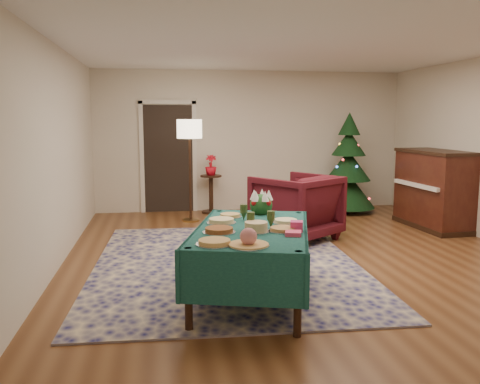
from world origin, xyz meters
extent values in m
plane|color=#593319|center=(0.00, 0.00, 0.00)|extent=(7.00, 7.00, 0.00)
plane|color=white|center=(0.00, 0.00, 2.70)|extent=(7.00, 7.00, 0.00)
plane|color=beige|center=(0.00, 3.50, 1.35)|extent=(6.00, 0.00, 6.00)
plane|color=beige|center=(0.00, -3.50, 1.35)|extent=(6.00, 0.00, 6.00)
plane|color=beige|center=(-3.00, 0.00, 1.35)|extent=(0.00, 7.00, 7.00)
cube|color=black|center=(-1.60, 3.48, 1.02)|extent=(0.92, 0.02, 2.04)
cube|color=silver|center=(-2.10, 3.48, 1.05)|extent=(0.08, 0.04, 2.14)
cube|color=silver|center=(-1.10, 3.48, 1.05)|extent=(0.08, 0.04, 2.14)
cube|color=silver|center=(-1.60, 3.48, 2.10)|extent=(1.08, 0.04, 0.08)
cube|color=#151751|center=(-0.98, -0.27, 0.01)|extent=(3.36, 4.32, 0.02)
cylinder|color=black|center=(-1.55, -2.19, 0.37)|extent=(0.07, 0.07, 0.73)
cylinder|color=black|center=(-1.10, -0.55, 0.37)|extent=(0.07, 0.07, 0.73)
cylinder|color=black|center=(-0.67, -2.43, 0.37)|extent=(0.07, 0.07, 0.73)
cylinder|color=black|center=(-0.22, -0.80, 0.37)|extent=(0.07, 0.07, 0.73)
cube|color=#123E3F|center=(-0.88, -1.49, 0.71)|extent=(1.53, 2.07, 0.04)
cube|color=#123E3F|center=(-0.64, -0.61, 0.50)|extent=(1.07, 0.32, 0.46)
cube|color=#123E3F|center=(-1.13, -2.37, 0.50)|extent=(1.07, 0.32, 0.46)
cube|color=#123E3F|center=(-0.38, -1.63, 0.50)|extent=(0.53, 1.82, 0.46)
cube|color=#123E3F|center=(-1.39, -1.35, 0.50)|extent=(0.53, 1.82, 0.46)
cylinder|color=silver|center=(-1.32, -2.12, 0.74)|extent=(0.32, 0.32, 0.01)
cylinder|color=tan|center=(-1.32, -2.12, 0.76)|extent=(0.27, 0.27, 0.03)
cylinder|color=silver|center=(-1.04, -2.21, 0.74)|extent=(0.35, 0.35, 0.01)
sphere|color=#CC727A|center=(-1.04, -2.21, 0.82)|extent=(0.15, 0.15, 0.15)
cylinder|color=silver|center=(-1.23, -1.67, 0.74)|extent=(0.31, 0.31, 0.01)
cylinder|color=brown|center=(-1.23, -1.67, 0.76)|extent=(0.26, 0.26, 0.04)
cylinder|color=silver|center=(-0.88, -1.70, 0.74)|extent=(0.25, 0.25, 0.01)
cylinder|color=tan|center=(-0.88, -1.70, 0.79)|extent=(0.22, 0.22, 0.09)
cylinder|color=silver|center=(-0.62, -1.71, 0.74)|extent=(0.28, 0.28, 0.01)
cylinder|color=#B2844C|center=(-0.62, -1.71, 0.76)|extent=(0.24, 0.24, 0.03)
cylinder|color=silver|center=(-1.16, -1.24, 0.74)|extent=(0.30, 0.30, 0.01)
cylinder|color=#D8BF7F|center=(-1.16, -1.24, 0.76)|extent=(0.26, 0.26, 0.04)
cylinder|color=silver|center=(-0.50, -1.34, 0.74)|extent=(0.27, 0.27, 0.01)
cylinder|color=#F2EACC|center=(-0.50, -1.34, 0.76)|extent=(0.23, 0.23, 0.03)
cylinder|color=silver|center=(-1.03, -0.95, 0.74)|extent=(0.25, 0.25, 0.01)
cylinder|color=tan|center=(-1.03, -0.95, 0.76)|extent=(0.21, 0.21, 0.03)
cone|color=#2D471E|center=(-0.91, -1.13, 0.77)|extent=(0.07, 0.07, 0.09)
cylinder|color=#2D471E|center=(-0.91, -1.13, 0.86)|extent=(0.08, 0.08, 0.09)
cone|color=#2D471E|center=(-0.70, -1.55, 0.77)|extent=(0.07, 0.07, 0.09)
cylinder|color=#2D471E|center=(-0.70, -1.55, 0.86)|extent=(0.08, 0.08, 0.09)
cone|color=#2D471E|center=(-0.91, -1.57, 0.77)|extent=(0.07, 0.07, 0.09)
cylinder|color=#2D471E|center=(-0.91, -1.57, 0.86)|extent=(0.08, 0.08, 0.09)
cube|color=#FB456F|center=(-0.57, -1.88, 0.75)|extent=(0.18, 0.18, 0.04)
cube|color=#D53B7E|center=(-0.49, -1.72, 0.78)|extent=(0.14, 0.14, 0.10)
sphere|color=#1E4C1E|center=(-0.65, -0.80, 0.83)|extent=(0.25, 0.25, 0.25)
cone|color=white|center=(-0.56, -0.80, 0.95)|extent=(0.10, 0.10, 0.12)
cone|color=white|center=(-0.62, -0.71, 0.95)|extent=(0.10, 0.10, 0.12)
cone|color=white|center=(-0.72, -0.75, 0.95)|extent=(0.10, 0.10, 0.12)
cone|color=white|center=(-0.72, -0.85, 0.95)|extent=(0.10, 0.10, 0.12)
cone|color=white|center=(-0.62, -0.88, 0.95)|extent=(0.10, 0.10, 0.12)
sphere|color=#B20C0F|center=(-0.56, -0.74, 0.87)|extent=(0.07, 0.07, 0.07)
sphere|color=#B20C0F|center=(-0.71, -0.71, 0.87)|extent=(0.07, 0.07, 0.07)
sphere|color=#B20C0F|center=(-0.74, -0.86, 0.87)|extent=(0.07, 0.07, 0.07)
sphere|color=#B20C0F|center=(-0.59, -0.89, 0.87)|extent=(0.07, 0.07, 0.07)
imported|color=#460F16|center=(0.22, 0.90, 0.54)|extent=(1.42, 1.40, 1.08)
cylinder|color=#A57F3F|center=(-1.25, 2.48, 0.02)|extent=(0.30, 0.30, 0.03)
cylinder|color=black|center=(-1.25, 2.48, 0.81)|extent=(0.04, 0.04, 1.61)
cylinder|color=#FFEABF|center=(-1.25, 2.48, 1.61)|extent=(0.43, 0.43, 0.32)
cylinder|color=black|center=(-0.81, 3.20, 0.02)|extent=(0.37, 0.37, 0.04)
cylinder|color=black|center=(-0.81, 3.20, 0.35)|extent=(0.08, 0.08, 0.67)
cylinder|color=black|center=(-0.81, 3.20, 0.71)|extent=(0.41, 0.41, 0.03)
imported|color=red|center=(-0.81, 3.20, 0.83)|extent=(0.22, 0.39, 0.22)
cylinder|color=black|center=(1.79, 2.90, 0.08)|extent=(0.11, 0.11, 0.15)
cone|color=black|center=(1.79, 2.90, 0.43)|extent=(1.12, 1.12, 0.67)
cone|color=black|center=(1.79, 2.90, 0.90)|extent=(0.91, 0.91, 0.57)
cone|color=black|center=(1.79, 2.90, 1.33)|extent=(0.69, 0.69, 0.48)
cone|color=black|center=(1.79, 2.90, 1.69)|extent=(0.45, 0.45, 0.43)
cube|color=black|center=(2.67, 1.33, 0.04)|extent=(0.73, 1.50, 0.08)
cube|color=#34110D|center=(2.67, 1.33, 0.64)|extent=(0.71, 1.48, 1.19)
cube|color=black|center=(2.67, 1.33, 1.26)|extent=(0.75, 1.52, 0.05)
cube|color=white|center=(2.36, 1.31, 0.72)|extent=(0.20, 1.24, 0.06)
camera|label=1|loc=(-1.77, -6.31, 1.80)|focal=38.00mm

